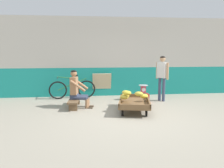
{
  "coord_description": "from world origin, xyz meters",
  "views": [
    {
      "loc": [
        -1.1,
        -5.57,
        1.73
      ],
      "look_at": [
        -0.37,
        0.85,
        0.75
      ],
      "focal_mm": 35.87,
      "sensor_mm": 36.0,
      "label": 1
    }
  ],
  "objects": [
    {
      "name": "weighing_scale",
      "position": [
        0.74,
        1.53,
        0.45
      ],
      "size": [
        0.3,
        0.3,
        0.29
      ],
      "color": "#28282D",
      "rests_on": "plastic_crate"
    },
    {
      "name": "banana_pile",
      "position": [
        0.14,
        0.61,
        0.47
      ],
      "size": [
        0.88,
        1.22,
        0.27
      ],
      "color": "yellow",
      "rests_on": "banana_cart"
    },
    {
      "name": "back_wall",
      "position": [
        0.0,
        2.97,
        1.47
      ],
      "size": [
        16.0,
        0.3,
        2.94
      ],
      "color": "#19847A",
      "rests_on": "ground"
    },
    {
      "name": "vendor_seated",
      "position": [
        -1.4,
        1.15,
        0.57
      ],
      "size": [
        0.72,
        0.56,
        1.14
      ],
      "color": "#9E704C",
      "rests_on": "ground"
    },
    {
      "name": "customer_adult",
      "position": [
        1.44,
        1.73,
        0.95
      ],
      "size": [
        0.35,
        0.41,
        1.53
      ],
      "color": "#38425B",
      "rests_on": "ground"
    },
    {
      "name": "bicycle_near_left",
      "position": [
        -1.63,
        2.47,
        0.35
      ],
      "size": [
        1.65,
        0.48,
        0.86
      ],
      "color": "black",
      "rests_on": "ground"
    },
    {
      "name": "ground_plane",
      "position": [
        0.0,
        0.0,
        0.0
      ],
      "size": [
        80.0,
        80.0,
        0.0
      ],
      "primitive_type": "plane",
      "color": "gray"
    },
    {
      "name": "low_bench",
      "position": [
        -1.49,
        1.16,
        0.2
      ],
      "size": [
        0.37,
        1.12,
        0.27
      ],
      "color": "brown",
      "rests_on": "ground"
    },
    {
      "name": "plastic_crate",
      "position": [
        0.74,
        1.53,
        0.15
      ],
      "size": [
        0.36,
        0.28,
        0.3
      ],
      "color": "red",
      "rests_on": "ground"
    },
    {
      "name": "sign_board",
      "position": [
        -0.54,
        2.79,
        0.43
      ],
      "size": [
        0.7,
        0.26,
        0.87
      ],
      "color": "#C6B289",
      "rests_on": "ground"
    },
    {
      "name": "banana_cart",
      "position": [
        0.23,
        0.55,
        0.24
      ],
      "size": [
        1.11,
        1.58,
        0.36
      ],
      "color": "brown",
      "rests_on": "ground"
    }
  ]
}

